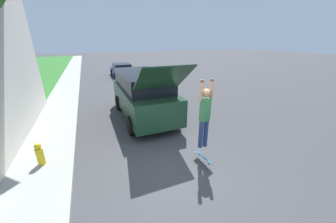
# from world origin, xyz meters

# --- Properties ---
(ground_plane) EXTENTS (120.00, 120.00, 0.00)m
(ground_plane) POSITION_xyz_m (0.00, 0.00, 0.00)
(ground_plane) COLOR #3D3D3F
(sidewalk) EXTENTS (1.80, 80.00, 0.10)m
(sidewalk) POSITION_xyz_m (-3.60, 6.00, 0.05)
(sidewalk) COLOR #9E9E99
(sidewalk) RESTS_ON ground_plane
(suv_parked) EXTENTS (2.15, 5.77, 2.85)m
(suv_parked) POSITION_xyz_m (0.32, 4.21, 1.18)
(suv_parked) COLOR #193823
(suv_parked) RESTS_ON ground_plane
(car_down_street) EXTENTS (1.95, 4.22, 1.32)m
(car_down_street) POSITION_xyz_m (1.32, 15.63, 0.63)
(car_down_street) COLOR navy
(car_down_street) RESTS_ON ground_plane
(skateboarder) EXTENTS (0.41, 0.24, 2.06)m
(skateboarder) POSITION_xyz_m (0.98, 0.06, 1.58)
(skateboarder) COLOR navy
(skateboarder) RESTS_ON ground_plane
(skateboard) EXTENTS (0.22, 0.82, 0.22)m
(skateboard) POSITION_xyz_m (0.92, -0.09, 0.24)
(skateboard) COLOR #236B99
(skateboard) RESTS_ON ground_plane
(fire_hydrant) EXTENTS (0.20, 0.20, 0.69)m
(fire_hydrant) POSITION_xyz_m (-3.55, 1.65, 0.43)
(fire_hydrant) COLOR gold
(fire_hydrant) RESTS_ON sidewalk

